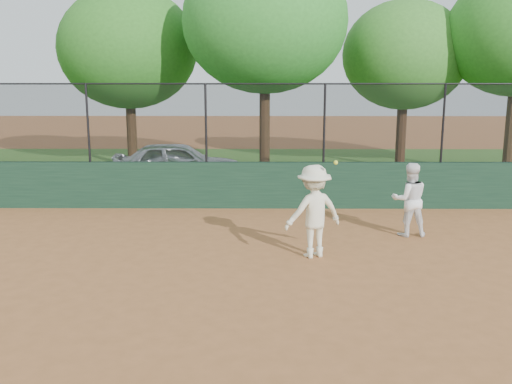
{
  "coord_description": "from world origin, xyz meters",
  "views": [
    {
      "loc": [
        0.88,
        -8.47,
        3.39
      ],
      "look_at": [
        0.8,
        2.2,
        1.2
      ],
      "focal_mm": 40.0,
      "sensor_mm": 36.0,
      "label": 1
    }
  ],
  "objects_px": {
    "parked_car": "(178,163)",
    "player_main": "(314,211)",
    "player_second": "(409,200)",
    "tree_2": "(265,21)",
    "tree_1": "(128,48)",
    "tree_3": "(405,55)"
  },
  "relations": [
    {
      "from": "parked_car",
      "to": "player_main",
      "type": "bearing_deg",
      "value": -159.71
    },
    {
      "from": "player_main",
      "to": "player_second",
      "type": "bearing_deg",
      "value": 33.85
    },
    {
      "from": "player_main",
      "to": "tree_2",
      "type": "bearing_deg",
      "value": 95.82
    },
    {
      "from": "player_second",
      "to": "tree_1",
      "type": "xyz_separation_m",
      "value": [
        -7.93,
        9.07,
        3.53
      ]
    },
    {
      "from": "tree_3",
      "to": "player_second",
      "type": "bearing_deg",
      "value": -102.33
    },
    {
      "from": "parked_car",
      "to": "tree_1",
      "type": "relative_size",
      "value": 0.62
    },
    {
      "from": "parked_car",
      "to": "player_main",
      "type": "relative_size",
      "value": 2.11
    },
    {
      "from": "player_second",
      "to": "player_main",
      "type": "height_order",
      "value": "player_main"
    },
    {
      "from": "tree_1",
      "to": "tree_3",
      "type": "distance_m",
      "value": 9.91
    },
    {
      "from": "parked_car",
      "to": "tree_2",
      "type": "height_order",
      "value": "tree_2"
    },
    {
      "from": "parked_car",
      "to": "player_main",
      "type": "xyz_separation_m",
      "value": [
        3.58,
        -7.18,
        0.2
      ]
    },
    {
      "from": "tree_1",
      "to": "tree_2",
      "type": "relative_size",
      "value": 0.88
    },
    {
      "from": "player_second",
      "to": "tree_3",
      "type": "bearing_deg",
      "value": -104.51
    },
    {
      "from": "parked_car",
      "to": "player_second",
      "type": "height_order",
      "value": "player_second"
    },
    {
      "from": "parked_car",
      "to": "player_second",
      "type": "bearing_deg",
      "value": -141.02
    },
    {
      "from": "parked_car",
      "to": "tree_3",
      "type": "bearing_deg",
      "value": -72.83
    },
    {
      "from": "player_second",
      "to": "tree_2",
      "type": "height_order",
      "value": "tree_2"
    },
    {
      "from": "tree_1",
      "to": "parked_car",
      "type": "bearing_deg",
      "value": -57.07
    },
    {
      "from": "player_second",
      "to": "tree_3",
      "type": "height_order",
      "value": "tree_3"
    },
    {
      "from": "tree_2",
      "to": "parked_car",
      "type": "bearing_deg",
      "value": -154.14
    },
    {
      "from": "parked_car",
      "to": "tree_1",
      "type": "height_order",
      "value": "tree_1"
    },
    {
      "from": "player_second",
      "to": "tree_2",
      "type": "distance_m",
      "value": 8.78
    }
  ]
}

